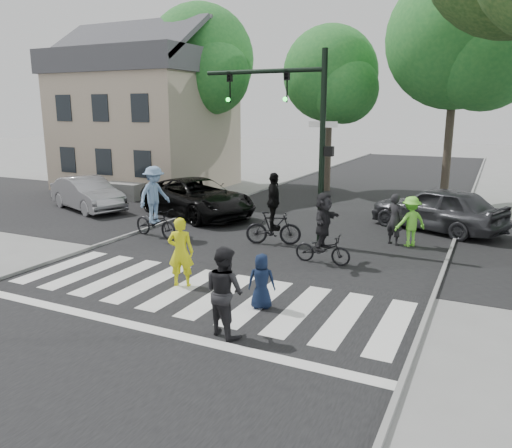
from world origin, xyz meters
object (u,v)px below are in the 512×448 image
Objects in this scene: car_grey at (437,208)px; cyclist_left at (155,207)px; pedestrian_adult at (224,291)px; pedestrian_child at (262,281)px; car_suv at (197,198)px; cyclist_mid at (274,215)px; cyclist_right at (323,232)px; car_silver at (87,194)px; traffic_signal at (297,121)px; pedestrian_woman at (181,252)px.

cyclist_left is at bearing -35.90° from car_grey.
pedestrian_adult reaches higher than car_grey.
car_suv reaches higher than pedestrian_child.
pedestrian_adult is 0.32× the size of car_suv.
cyclist_right is at bearing -31.47° from cyclist_mid.
cyclist_left reaches higher than pedestrian_child.
traffic_signal is at bearing -75.61° from car_silver.
cyclist_right is at bearing -72.39° from pedestrian_adult.
pedestrian_woman is 2.98m from pedestrian_adult.
traffic_signal is 5.95m from pedestrian_woman.
cyclist_right is (1.53, -1.76, -3.00)m from traffic_signal.
car_grey is at bearing -56.21° from car_suv.
car_grey is at bearing 31.40° from cyclist_left.
traffic_signal reaches higher than car_silver.
car_silver is 0.92× the size of car_grey.
cyclist_right is at bearing -3.53° from cyclist_left.
pedestrian_child is at bearing 7.05° from car_grey.
pedestrian_adult is at bearing -121.32° from car_suv.
pedestrian_woman is at bearing -95.84° from cyclist_mid.
cyclist_left is at bearing -23.29° from pedestrian_adult.
car_silver is at bearing -56.58° from car_grey.
cyclist_mid is 1.14× the size of cyclist_right.
pedestrian_adult is 0.87× the size of cyclist_right.
pedestrian_adult is 0.40× the size of car_silver.
cyclist_mid reaches higher than pedestrian_adult.
cyclist_right is 7.69m from car_suv.
car_silver is (-8.98, 6.15, -0.15)m from pedestrian_woman.
car_silver is at bearing 170.25° from cyclist_mid.
cyclist_mid is at bearing -117.43° from pedestrian_woman.
pedestrian_child is 5.32m from cyclist_mid.
cyclist_right is 0.37× the size of car_suv.
cyclist_left is 0.51× the size of car_grey.
cyclist_left is 6.05m from cyclist_right.
cyclist_mid is 5.25m from car_suv.
cyclist_left is 6.04m from car_silver.
pedestrian_child is 3.70m from cyclist_right.
pedestrian_woman is at bearing -28.23° from pedestrian_child.
pedestrian_child is at bearing 148.26° from pedestrian_woman.
car_silver is (-11.26, 8.05, -0.16)m from pedestrian_adult.
pedestrian_woman is at bearing -127.97° from cyclist_right.
pedestrian_child is at bearing -99.23° from car_silver.
car_suv is (-4.54, 2.64, -0.19)m from cyclist_mid.
cyclist_mid is at bearing -78.90° from car_silver.
car_suv is (-6.45, 7.59, 0.15)m from pedestrian_child.
cyclist_right is 6.03m from car_grey.
pedestrian_woman is at bearing -19.34° from pedestrian_adult.
cyclist_left reaches higher than pedestrian_woman.
car_suv is 1.16× the size of car_grey.
pedestrian_adult is at bearing -104.71° from car_silver.
pedestrian_adult is at bearing 118.65° from pedestrian_woman.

